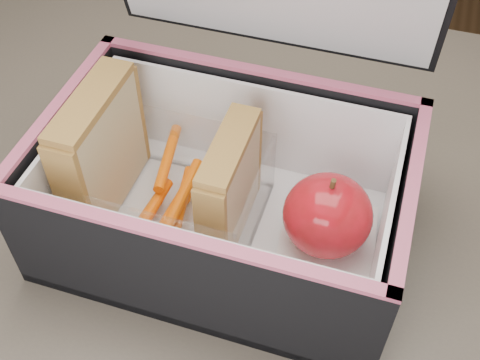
# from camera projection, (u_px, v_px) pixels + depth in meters

# --- Properties ---
(kitchen_table) EXTENTS (1.20, 0.80, 0.75)m
(kitchen_table) POSITION_uv_depth(u_px,v_px,m) (293.00, 318.00, 0.58)
(kitchen_table) COLOR brown
(kitchen_table) RESTS_ON ground
(lunch_bag) EXTENTS (0.29, 0.24, 0.29)m
(lunch_bag) POSITION_uv_depth(u_px,v_px,m) (226.00, 183.00, 0.49)
(lunch_bag) COLOR black
(lunch_bag) RESTS_ON kitchen_table
(plastic_tub) EXTENTS (0.16, 0.11, 0.07)m
(plastic_tub) POSITION_uv_depth(u_px,v_px,m) (167.00, 186.00, 0.51)
(plastic_tub) COLOR white
(plastic_tub) RESTS_ON lunch_bag
(sandwich_left) EXTENTS (0.03, 0.10, 0.11)m
(sandwich_left) POSITION_uv_depth(u_px,v_px,m) (101.00, 150.00, 0.50)
(sandwich_left) COLOR tan
(sandwich_left) RESTS_ON plastic_tub
(sandwich_right) EXTENTS (0.02, 0.09, 0.10)m
(sandwich_right) POSITION_uv_depth(u_px,v_px,m) (230.00, 187.00, 0.49)
(sandwich_right) COLOR tan
(sandwich_right) RESTS_ON plastic_tub
(carrot_sticks) EXTENTS (0.05, 0.14, 0.03)m
(carrot_sticks) POSITION_uv_depth(u_px,v_px,m) (168.00, 203.00, 0.52)
(carrot_sticks) COLOR #FD670B
(carrot_sticks) RESTS_ON plastic_tub
(paper_napkin) EXTENTS (0.09, 0.09, 0.01)m
(paper_napkin) POSITION_uv_depth(u_px,v_px,m) (327.00, 240.00, 0.51)
(paper_napkin) COLOR white
(paper_napkin) RESTS_ON lunch_bag
(red_apple) EXTENTS (0.09, 0.09, 0.08)m
(red_apple) POSITION_uv_depth(u_px,v_px,m) (327.00, 215.00, 0.48)
(red_apple) COLOR maroon
(red_apple) RESTS_ON paper_napkin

